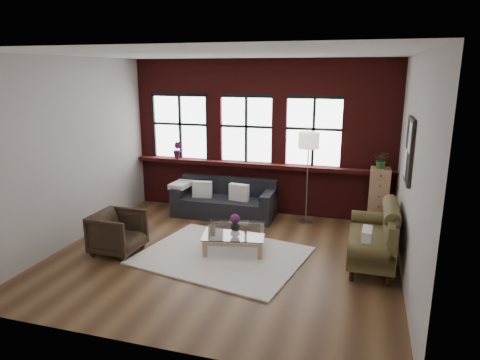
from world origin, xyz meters
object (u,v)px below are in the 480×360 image
(armchair, at_px, (118,233))
(vase, at_px, (235,225))
(dark_sofa, at_px, (224,199))
(vintage_settee, at_px, (371,235))
(coffee_table, at_px, (235,239))
(drawer_chest, at_px, (378,199))
(floor_lamp, at_px, (307,175))

(armchair, xyz_separation_m, vase, (1.83, 0.70, 0.07))
(dark_sofa, xyz_separation_m, vintage_settee, (2.92, -1.46, 0.08))
(coffee_table, bearing_deg, vintage_settee, 2.37)
(vintage_settee, height_order, coffee_table, vintage_settee)
(vintage_settee, bearing_deg, coffee_table, -177.63)
(dark_sofa, height_order, coffee_table, dark_sofa)
(dark_sofa, xyz_separation_m, armchair, (-1.12, -2.25, -0.03))
(dark_sofa, distance_m, vintage_settee, 3.27)
(armchair, bearing_deg, dark_sofa, -24.37)
(coffee_table, height_order, drawer_chest, drawer_chest)
(coffee_table, relative_size, vase, 6.01)
(vintage_settee, bearing_deg, drawer_chest, 85.54)
(dark_sofa, xyz_separation_m, coffee_table, (0.71, -1.55, -0.22))
(vintage_settee, height_order, drawer_chest, drawer_chest)
(floor_lamp, bearing_deg, vase, -121.24)
(vintage_settee, distance_m, floor_lamp, 2.03)
(vase, distance_m, floor_lamp, 1.98)
(dark_sofa, xyz_separation_m, vase, (0.71, -1.55, 0.04))
(dark_sofa, relative_size, vintage_settee, 1.22)
(coffee_table, bearing_deg, dark_sofa, 114.55)
(vase, height_order, floor_lamp, floor_lamp)
(armchair, xyz_separation_m, floor_lamp, (2.81, 2.33, 0.63))
(dark_sofa, relative_size, drawer_chest, 1.76)
(vintage_settee, xyz_separation_m, floor_lamp, (-1.23, 1.53, 0.52))
(vase, bearing_deg, armchair, -158.89)
(armchair, distance_m, coffee_table, 1.97)
(vintage_settee, bearing_deg, dark_sofa, 153.51)
(dark_sofa, relative_size, floor_lamp, 1.06)
(vintage_settee, height_order, armchair, vintage_settee)
(drawer_chest, bearing_deg, floor_lamp, -176.62)
(armchair, bearing_deg, coffee_table, -66.86)
(coffee_table, bearing_deg, drawer_chest, 36.05)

